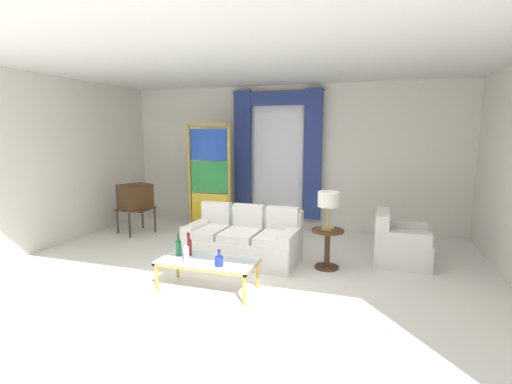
# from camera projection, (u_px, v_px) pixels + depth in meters

# --- Properties ---
(ground_plane) EXTENTS (16.00, 16.00, 0.00)m
(ground_plane) POSITION_uv_depth(u_px,v_px,m) (240.00, 272.00, 5.52)
(ground_plane) COLOR white
(wall_rear) EXTENTS (8.00, 0.12, 3.00)m
(wall_rear) POSITION_uv_depth(u_px,v_px,m) (289.00, 157.00, 8.15)
(wall_rear) COLOR white
(wall_rear) RESTS_ON ground
(wall_left) EXTENTS (0.12, 7.00, 3.00)m
(wall_left) POSITION_uv_depth(u_px,v_px,m) (65.00, 161.00, 6.96)
(wall_left) COLOR white
(wall_left) RESTS_ON ground
(ceiling_slab) EXTENTS (8.00, 7.60, 0.04)m
(ceiling_slab) POSITION_uv_depth(u_px,v_px,m) (257.00, 67.00, 5.79)
(ceiling_slab) COLOR white
(curtained_window) EXTENTS (2.00, 0.17, 2.70)m
(curtained_window) POSITION_uv_depth(u_px,v_px,m) (277.00, 146.00, 8.03)
(curtained_window) COLOR white
(curtained_window) RESTS_ON ground
(couch_white_long) EXTENTS (1.79, 0.99, 0.86)m
(couch_white_long) POSITION_uv_depth(u_px,v_px,m) (245.00, 240.00, 6.07)
(couch_white_long) COLOR white
(couch_white_long) RESTS_ON ground
(coffee_table) EXTENTS (1.26, 0.60, 0.41)m
(coffee_table) POSITION_uv_depth(u_px,v_px,m) (208.00, 263.00, 4.83)
(coffee_table) COLOR silver
(coffee_table) RESTS_ON ground
(bottle_blue_decanter) EXTENTS (0.07, 0.07, 0.32)m
(bottle_blue_decanter) POSITION_uv_depth(u_px,v_px,m) (186.00, 254.00, 4.68)
(bottle_blue_decanter) COLOR silver
(bottle_blue_decanter) RESTS_ON coffee_table
(bottle_crystal_tall) EXTENTS (0.07, 0.07, 0.30)m
(bottle_crystal_tall) POSITION_uv_depth(u_px,v_px,m) (179.00, 247.00, 4.97)
(bottle_crystal_tall) COLOR #196B3D
(bottle_crystal_tall) RESTS_ON coffee_table
(bottle_amber_squat) EXTENTS (0.08, 0.08, 0.31)m
(bottle_amber_squat) POSITION_uv_depth(u_px,v_px,m) (189.00, 246.00, 5.00)
(bottle_amber_squat) COLOR maroon
(bottle_amber_squat) RESTS_ON coffee_table
(bottle_ruby_flask) EXTENTS (0.10, 0.10, 0.21)m
(bottle_ruby_flask) POSITION_uv_depth(u_px,v_px,m) (219.00, 260.00, 4.60)
(bottle_ruby_flask) COLOR navy
(bottle_ruby_flask) RESTS_ON coffee_table
(vintage_tv) EXTENTS (0.71, 0.75, 1.35)m
(vintage_tv) POSITION_uv_depth(u_px,v_px,m) (135.00, 198.00, 7.55)
(vintage_tv) COLOR #472D19
(vintage_tv) RESTS_ON ground
(armchair_white) EXTENTS (0.83, 0.83, 0.80)m
(armchair_white) POSITION_uv_depth(u_px,v_px,m) (398.00, 245.00, 5.89)
(armchair_white) COLOR white
(armchair_white) RESTS_ON ground
(stained_glass_divider) EXTENTS (0.95, 0.05, 2.20)m
(stained_glass_divider) POSITION_uv_depth(u_px,v_px,m) (209.00, 179.00, 7.81)
(stained_glass_divider) COLOR gold
(stained_glass_divider) RESTS_ON ground
(peacock_figurine) EXTENTS (0.44, 0.60, 0.50)m
(peacock_figurine) POSITION_uv_depth(u_px,v_px,m) (218.00, 223.00, 7.55)
(peacock_figurine) COLOR beige
(peacock_figurine) RESTS_ON ground
(round_side_table) EXTENTS (0.48, 0.48, 0.59)m
(round_side_table) POSITION_uv_depth(u_px,v_px,m) (327.00, 245.00, 5.63)
(round_side_table) COLOR #472D19
(round_side_table) RESTS_ON ground
(table_lamp_brass) EXTENTS (0.32, 0.32, 0.57)m
(table_lamp_brass) POSITION_uv_depth(u_px,v_px,m) (329.00, 201.00, 5.53)
(table_lamp_brass) COLOR #B29338
(table_lamp_brass) RESTS_ON round_side_table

